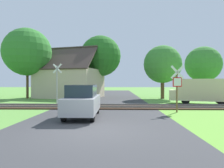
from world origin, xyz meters
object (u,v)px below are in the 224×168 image
house (70,82)px  tree_center (101,56)px  mail_truck (201,90)px  tree_far (203,64)px  tree_right (163,64)px  tree_left (27,52)px  stop_sign_near (177,85)px  crossing_sign_far (57,81)px  parked_car (83,101)px

house → tree_center: size_ratio=1.08×
mail_truck → tree_far: bearing=-5.3°
tree_right → tree_left: size_ratio=0.75×
house → tree_far: (18.49, 3.19, 2.55)m
tree_far → tree_center: size_ratio=0.85×
stop_sign_near → tree_right: (1.58, 11.15, 2.36)m
crossing_sign_far → tree_left: bearing=143.3°
house → mail_truck: 15.73m
tree_right → tree_center: size_ratio=0.76×
stop_sign_near → tree_far: 18.56m
house → tree_left: 6.32m
parked_car → stop_sign_near: bearing=17.7°
tree_center → mail_truck: tree_center is taller
stop_sign_near → tree_left: 18.90m
stop_sign_near → house: house is taller
tree_left → mail_truck: 19.81m
house → mail_truck: house is taller
parked_car → crossing_sign_far: bearing=116.8°
tree_far → parked_car: (-14.28, -18.14, -3.68)m
parked_car → tree_right: bearing=60.1°
house → mail_truck: (13.51, -8.01, -0.78)m
stop_sign_near → parked_car: bearing=10.5°
tree_far → house: bearing=-170.2°
crossing_sign_far → mail_truck: bearing=13.8°
crossing_sign_far → tree_far: tree_far is taller
crossing_sign_far → parked_car: (3.43, -6.60, -1.18)m
tree_far → tree_right: 8.63m
tree_far → tree_left: size_ratio=0.84×
stop_sign_near → parked_car: 6.10m
parked_car → tree_center: bearing=90.8°
tree_center → tree_left: (-8.63, -3.52, 0.05)m
tree_left → tree_center: bearing=22.2°
crossing_sign_far → tree_left: size_ratio=0.42×
house → tree_left: tree_left is taller
house → parked_car: house is taller
tree_center → mail_truck: bearing=-44.8°
mail_truck → parked_car: size_ratio=1.30×
stop_sign_near → mail_truck: size_ratio=0.58×
stop_sign_near → tree_center: (-6.14, 14.66, 3.84)m
house → tree_center: tree_center is taller
crossing_sign_far → tree_right: bearing=43.2°
house → crossing_sign_far: bearing=-70.0°
tree_right → parked_car: size_ratio=1.58×
tree_left → mail_truck: bearing=-18.4°
tree_far → parked_car: bearing=-128.2°
tree_left → mail_truck: size_ratio=1.63×
tree_far → tree_left: tree_left is taller
mail_truck → parked_car: (-9.30, -6.93, -0.34)m
stop_sign_near → tree_far: bearing=-125.6°
tree_far → crossing_sign_far: bearing=-146.9°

